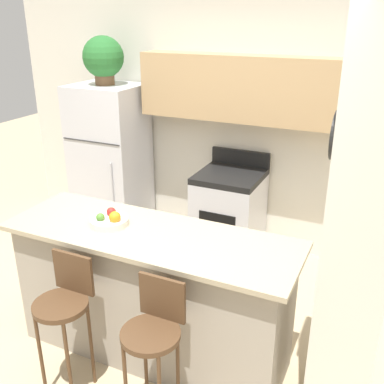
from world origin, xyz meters
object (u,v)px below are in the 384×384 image
trash_bin (148,231)px  stove_range (229,214)px  bar_stool_right (154,335)px  refrigerator (111,161)px  fruit_bowl (110,220)px  bar_stool_left (65,306)px  potted_plant_on_fridge (103,58)px

trash_bin → stove_range: bearing=15.2°
stove_range → bar_stool_right: size_ratio=1.09×
trash_bin → refrigerator: bearing=159.4°
bar_stool_right → fruit_bowl: 0.92m
trash_bin → bar_stool_left: bearing=-74.6°
bar_stool_left → fruit_bowl: (0.01, 0.53, 0.38)m
stove_range → bar_stool_right: (0.35, -2.18, 0.20)m
bar_stool_right → fruit_bowl: bearing=140.7°
bar_stool_left → bar_stool_right: bearing=0.0°
refrigerator → bar_stool_left: size_ratio=1.72×
refrigerator → fruit_bowl: refrigerator is taller
stove_range → potted_plant_on_fridge: (-1.44, -0.01, 1.51)m
trash_bin → bar_stool_right: bearing=-58.5°
fruit_bowl → refrigerator: bearing=124.8°
bar_stool_right → fruit_bowl: (-0.65, 0.53, 0.38)m
stove_range → trash_bin: 0.92m
potted_plant_on_fridge → fruit_bowl: 2.20m
refrigerator → fruit_bowl: (1.14, -1.64, 0.19)m
potted_plant_on_fridge → bar_stool_right: bearing=-50.5°
refrigerator → fruit_bowl: 2.01m
bar_stool_left → trash_bin: bar_stool_left is taller
bar_stool_left → trash_bin: 2.08m
stove_range → bar_stool_left: 2.21m
refrigerator → potted_plant_on_fridge: potted_plant_on_fridge is taller
stove_range → bar_stool_left: (-0.31, -2.18, 0.20)m
bar_stool_right → stove_range: bearing=99.0°
trash_bin → fruit_bowl: bearing=-68.9°
stove_range → trash_bin: (-0.85, -0.23, -0.27)m
potted_plant_on_fridge → fruit_bowl: (1.14, -1.64, -0.93)m
refrigerator → bar_stool_left: 2.46m
bar_stool_left → potted_plant_on_fridge: size_ratio=1.96×
potted_plant_on_fridge → fruit_bowl: potted_plant_on_fridge is taller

